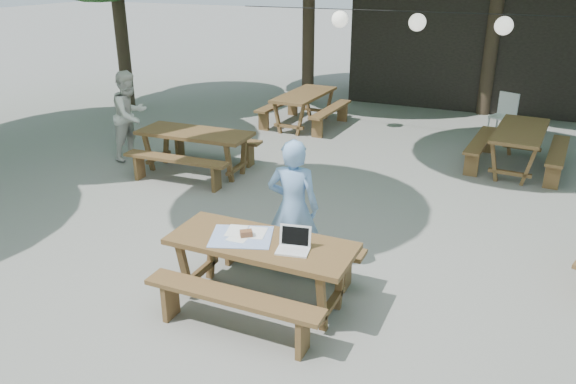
# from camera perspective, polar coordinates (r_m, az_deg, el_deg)

# --- Properties ---
(ground) EXTENTS (80.00, 80.00, 0.00)m
(ground) POSITION_cam_1_polar(r_m,az_deg,el_deg) (6.81, 2.44, -8.47)
(ground) COLOR slate
(ground) RESTS_ON ground
(pavilion) EXTENTS (6.00, 3.00, 2.80)m
(pavilion) POSITION_cam_1_polar(r_m,az_deg,el_deg) (16.18, 18.55, 13.77)
(pavilion) COLOR black
(pavilion) RESTS_ON ground
(main_picnic_table) EXTENTS (2.00, 1.58, 0.75)m
(main_picnic_table) POSITION_cam_1_polar(r_m,az_deg,el_deg) (6.13, -2.68, -8.01)
(main_picnic_table) COLOR brown
(main_picnic_table) RESTS_ON ground
(picnic_table_nw) EXTENTS (2.03, 1.65, 0.75)m
(picnic_table_nw) POSITION_cam_1_polar(r_m,az_deg,el_deg) (10.08, -9.34, 4.10)
(picnic_table_nw) COLOR brown
(picnic_table_nw) RESTS_ON ground
(picnic_table_far_w) EXTENTS (1.65, 2.03, 0.75)m
(picnic_table_far_w) POSITION_cam_1_polar(r_m,az_deg,el_deg) (12.94, 1.65, 8.42)
(picnic_table_far_w) COLOR brown
(picnic_table_far_w) RESTS_ON ground
(picnic_table_far_e) EXTENTS (1.71, 2.05, 0.75)m
(picnic_table_far_e) POSITION_cam_1_polar(r_m,az_deg,el_deg) (10.92, 22.33, 4.11)
(picnic_table_far_e) COLOR brown
(picnic_table_far_e) RESTS_ON ground
(woman) EXTENTS (0.67, 0.51, 1.67)m
(woman) POSITION_cam_1_polar(r_m,az_deg,el_deg) (6.54, 0.53, -1.60)
(woman) COLOR #80ADE9
(woman) RESTS_ON ground
(second_person) EXTENTS (0.68, 0.85, 1.66)m
(second_person) POSITION_cam_1_polar(r_m,az_deg,el_deg) (11.00, -15.72, 7.51)
(second_person) COLOR silver
(second_person) RESTS_ON ground
(plastic_chair) EXTENTS (0.58, 0.58, 0.90)m
(plastic_chair) POSITION_cam_1_polar(r_m,az_deg,el_deg) (13.10, 20.88, 6.55)
(plastic_chair) COLOR silver
(plastic_chair) RESTS_ON ground
(laptop) EXTENTS (0.37, 0.32, 0.24)m
(laptop) POSITION_cam_1_polar(r_m,az_deg,el_deg) (5.76, 0.61, -5.30)
(laptop) COLOR white
(laptop) RESTS_ON main_picnic_table
(tabletop_clutter) EXTENTS (0.80, 0.74, 0.08)m
(tabletop_clutter) POSITION_cam_1_polar(r_m,az_deg,el_deg) (6.06, -4.64, -4.45)
(tabletop_clutter) COLOR #3965C3
(tabletop_clutter) RESTS_ON main_picnic_table
(paper_lanterns) EXTENTS (9.00, 0.34, 0.38)m
(paper_lanterns) POSITION_cam_1_polar(r_m,az_deg,el_deg) (11.74, 13.07, 16.46)
(paper_lanterns) COLOR black
(paper_lanterns) RESTS_ON ground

